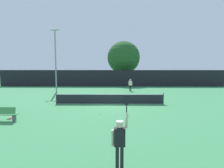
{
  "coord_description": "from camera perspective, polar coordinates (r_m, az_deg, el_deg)",
  "views": [
    {
      "loc": [
        0.4,
        -17.31,
        3.55
      ],
      "look_at": [
        0.18,
        4.18,
        1.51
      ],
      "focal_mm": 29.85,
      "sensor_mm": 36.0,
      "label": 1
    }
  ],
  "objects": [
    {
      "name": "ground_plane",
      "position": [
        17.68,
        -0.72,
        -6.17
      ],
      "size": [
        120.0,
        120.0,
        0.0
      ],
      "primitive_type": "plane",
      "color": "#387F4C"
    },
    {
      "name": "tennis_net",
      "position": [
        17.58,
        -0.72,
        -4.53
      ],
      "size": [
        10.18,
        0.08,
        1.07
      ],
      "color": "#232328",
      "rests_on": "ground"
    },
    {
      "name": "perimeter_fence",
      "position": [
        33.03,
        -0.11,
        1.78
      ],
      "size": [
        39.88,
        0.12,
        2.9
      ],
      "primitive_type": "cube",
      "color": "black",
      "rests_on": "ground"
    },
    {
      "name": "player_serving",
      "position": [
        6.58,
        2.45,
        -16.09
      ],
      "size": [
        0.68,
        0.4,
        2.57
      ],
      "color": "black",
      "rests_on": "ground"
    },
    {
      "name": "player_receiving",
      "position": [
        26.76,
        5.65,
        -0.0
      ],
      "size": [
        0.57,
        0.25,
        1.68
      ],
      "rotation": [
        0.0,
        0.0,
        3.14
      ],
      "color": "white",
      "rests_on": "ground"
    },
    {
      "name": "tennis_ball",
      "position": [
        13.95,
        -3.59,
        -9.19
      ],
      "size": [
        0.07,
        0.07,
        0.07
      ],
      "primitive_type": "sphere",
      "color": "#CCE033",
      "rests_on": "ground"
    },
    {
      "name": "spare_racket",
      "position": [
        14.73,
        -28.47,
        -9.12
      ],
      "size": [
        0.28,
        0.52,
        0.04
      ],
      "color": "black",
      "rests_on": "ground"
    },
    {
      "name": "courtside_bench",
      "position": [
        14.11,
        -30.44,
        -7.91
      ],
      "size": [
        1.8,
        0.44,
        0.95
      ],
      "color": "#478C4C",
      "rests_on": "ground"
    },
    {
      "name": "light_pole",
      "position": [
        26.38,
        -16.92,
        8.08
      ],
      "size": [
        1.18,
        0.28,
        8.62
      ],
      "color": "gray",
      "rests_on": "ground"
    },
    {
      "name": "large_tree",
      "position": [
        37.66,
        3.58,
        8.09
      ],
      "size": [
        6.49,
        6.49,
        8.57
      ],
      "color": "brown",
      "rests_on": "ground"
    },
    {
      "name": "parked_car_near",
      "position": [
        40.35,
        3.2,
        1.47
      ],
      "size": [
        2.22,
        4.33,
        1.69
      ],
      "rotation": [
        0.0,
        0.0,
        0.08
      ],
      "color": "white",
      "rests_on": "ground"
    }
  ]
}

